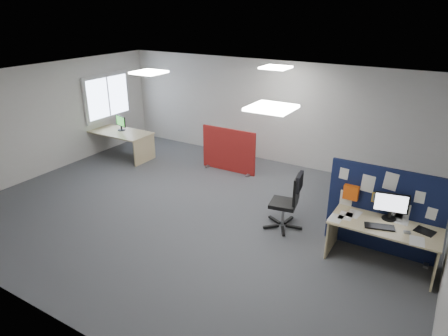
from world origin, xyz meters
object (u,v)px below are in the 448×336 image
at_px(monitor_main, 391,205).
at_px(office_chair, 290,198).
at_px(second_desk, 122,137).
at_px(main_desk, 384,234).
at_px(monitor_second, 121,122).
at_px(navy_divider, 383,211).
at_px(red_divider, 229,150).

xyz_separation_m(monitor_main, office_chair, (-1.75, 0.05, -0.35)).
bearing_deg(second_desk, office_chair, -12.91).
bearing_deg(monitor_main, main_desk, -104.19).
bearing_deg(second_desk, monitor_second, 127.30).
distance_m(monitor_second, office_chair, 5.76).
xyz_separation_m(navy_divider, monitor_second, (-7.20, 1.24, 0.18)).
relative_size(monitor_second, office_chair, 0.40).
bearing_deg(monitor_main, red_divider, 144.09).
bearing_deg(navy_divider, monitor_second, 170.21).
xyz_separation_m(main_desk, second_desk, (-7.26, 1.52, 0.00)).
bearing_deg(monitor_main, monitor_second, 158.14).
height_order(monitor_main, red_divider, monitor_main).
xyz_separation_m(main_desk, monitor_main, (0.01, 0.20, 0.43)).
bearing_deg(monitor_second, monitor_main, 5.92).
xyz_separation_m(main_desk, office_chair, (-1.74, 0.25, 0.09)).
xyz_separation_m(navy_divider, second_desk, (-7.14, 1.16, -0.22)).
xyz_separation_m(monitor_main, second_desk, (-7.27, 1.32, -0.43)).
bearing_deg(red_divider, main_desk, -27.61).
height_order(red_divider, second_desk, red_divider).
distance_m(second_desk, office_chair, 5.67).
height_order(navy_divider, main_desk, navy_divider).
height_order(monitor_second, office_chair, office_chair).
distance_m(navy_divider, monitor_main, 0.29).
bearing_deg(monitor_main, second_desk, 158.67).
distance_m(main_desk, monitor_main, 0.48).
xyz_separation_m(main_desk, red_divider, (-4.17, 2.13, -0.01)).
bearing_deg(main_desk, red_divider, 152.87).
bearing_deg(monitor_main, navy_divider, 119.25).
height_order(main_desk, second_desk, same).
relative_size(red_divider, monitor_second, 3.35).
relative_size(navy_divider, monitor_main, 3.53).
relative_size(monitor_main, monitor_second, 1.18).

